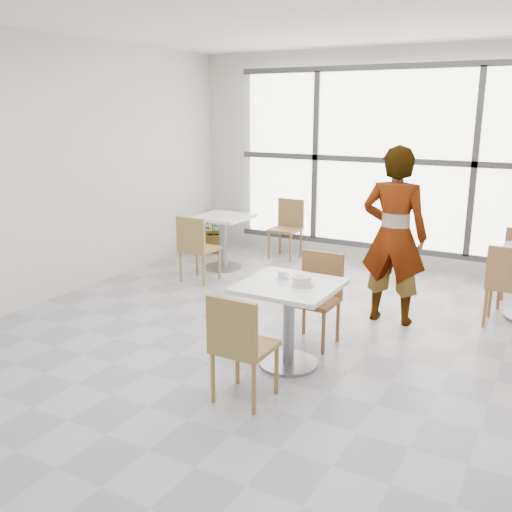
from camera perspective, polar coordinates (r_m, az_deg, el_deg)
The scene contains 16 objects.
floor at distance 5.30m, azimuth 1.62°, elevation -9.79°, with size 7.00×7.00×0.00m, color #9E9EA5.
ceiling at distance 4.89m, azimuth 1.89°, elevation 24.14°, with size 7.00×7.00×0.00m, color white.
wall_back at distance 8.12m, azimuth 13.48°, elevation 9.37°, with size 6.00×6.00×0.00m, color silver.
wall_left at distance 6.80m, azimuth -21.47°, elevation 7.81°, with size 7.00×7.00×0.00m, color silver.
window at distance 8.06m, azimuth 13.35°, elevation 9.34°, with size 4.60×0.07×2.52m.
main_table at distance 4.89m, azimuth 3.34°, elevation -5.34°, with size 0.80×0.80×0.75m.
chair_near at distance 4.28m, azimuth -1.69°, elevation -8.65°, with size 0.42×0.42×0.87m.
chair_far at distance 5.43m, azimuth 6.21°, elevation -3.59°, with size 0.42×0.42×0.87m.
oatmeal_bowl at distance 4.77m, azimuth 4.63°, elevation -2.47°, with size 0.21×0.21×0.10m.
coffee_cup at distance 4.95m, azimuth 2.68°, elevation -1.94°, with size 0.16×0.13×0.07m.
person at distance 5.98m, azimuth 13.72°, elevation 1.97°, with size 0.67×0.44×1.85m, color black.
bg_table_left at distance 7.92m, azimuth -3.33°, elevation 2.20°, with size 0.70×0.70×0.75m.
bg_chair_left_near at distance 7.27m, azimuth -6.06°, elevation 1.13°, with size 0.42×0.42×0.87m.
bg_chair_left_far at distance 8.54m, azimuth 3.21°, elevation 3.21°, with size 0.42×0.42×0.87m.
bg_chair_right_near at distance 6.27m, azimuth 24.06°, elevation -2.31°, with size 0.42×0.42×0.87m.
plant_left at distance 8.86m, azimuth -4.17°, elevation 2.68°, with size 0.64×0.56×0.72m, color #3C7034.
Camera 1 is at (2.24, -4.27, 2.20)m, focal length 39.74 mm.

